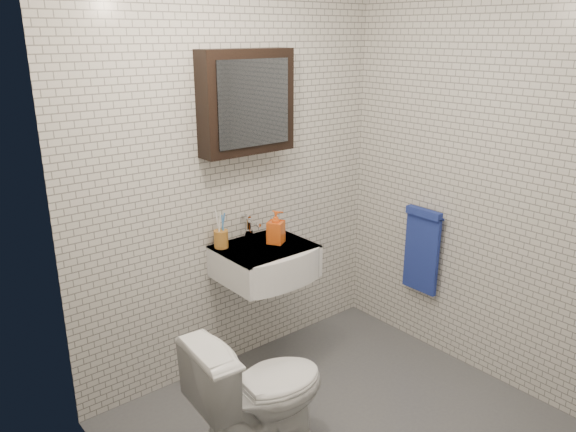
# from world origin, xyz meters

# --- Properties ---
(ground) EXTENTS (2.20, 2.00, 0.01)m
(ground) POSITION_xyz_m (0.00, 0.00, 0.01)
(ground) COLOR #505258
(ground) RESTS_ON ground
(room_shell) EXTENTS (2.22, 2.02, 2.51)m
(room_shell) POSITION_xyz_m (0.00, 0.00, 1.47)
(room_shell) COLOR silver
(room_shell) RESTS_ON ground
(washbasin) EXTENTS (0.55, 0.50, 0.20)m
(washbasin) POSITION_xyz_m (0.05, 0.73, 0.76)
(washbasin) COLOR white
(washbasin) RESTS_ON room_shell
(faucet) EXTENTS (0.06, 0.20, 0.15)m
(faucet) POSITION_xyz_m (0.05, 0.93, 0.92)
(faucet) COLOR silver
(faucet) RESTS_ON washbasin
(mirror_cabinet) EXTENTS (0.60, 0.15, 0.60)m
(mirror_cabinet) POSITION_xyz_m (0.05, 0.93, 1.70)
(mirror_cabinet) COLOR black
(mirror_cabinet) RESTS_ON room_shell
(towel_rail) EXTENTS (0.09, 0.30, 0.58)m
(towel_rail) POSITION_xyz_m (1.04, 0.35, 0.72)
(towel_rail) COLOR silver
(towel_rail) RESTS_ON room_shell
(toothbrush_cup) EXTENTS (0.09, 0.09, 0.24)m
(toothbrush_cup) POSITION_xyz_m (-0.16, 0.92, 0.91)
(toothbrush_cup) COLOR #A96E2A
(toothbrush_cup) RESTS_ON washbasin
(soap_bottle) EXTENTS (0.13, 0.13, 0.21)m
(soap_bottle) POSITION_xyz_m (0.14, 0.77, 0.95)
(soap_bottle) COLOR orange
(soap_bottle) RESTS_ON washbasin
(toilet) EXTENTS (0.73, 0.46, 0.72)m
(toilet) POSITION_xyz_m (-0.44, 0.18, 0.36)
(toilet) COLOR white
(toilet) RESTS_ON ground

